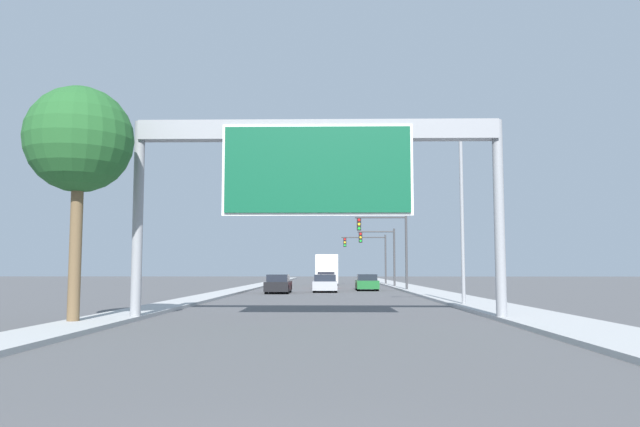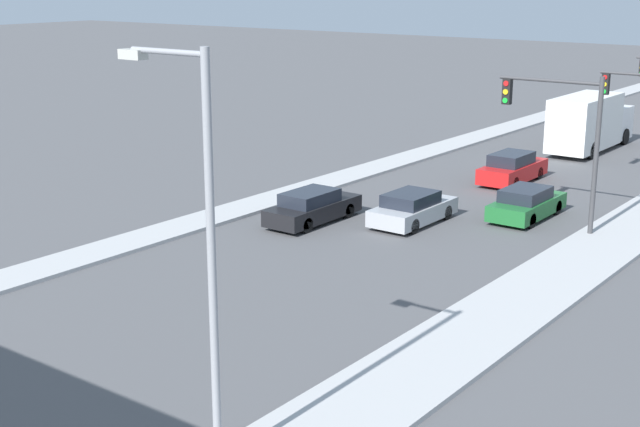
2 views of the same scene
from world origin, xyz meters
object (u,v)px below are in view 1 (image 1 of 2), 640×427
(truck_box_primary, at_px, (327,270))
(palm_tree_foreground, at_px, (79,141))
(traffic_light_near_intersection, at_px, (390,239))
(street_lamp_right, at_px, (456,199))
(traffic_light_far_intersection, at_px, (370,250))
(car_near_left, at_px, (325,284))
(sign_gantry, at_px, (318,160))
(car_far_left, at_px, (326,281))
(car_near_center, at_px, (367,283))
(traffic_light_mid_block, at_px, (382,248))
(car_far_right, at_px, (278,284))

(truck_box_primary, relative_size, palm_tree_foreground, 1.09)
(traffic_light_near_intersection, bearing_deg, street_lamp_right, -86.91)
(traffic_light_near_intersection, distance_m, traffic_light_far_intersection, 20.01)
(car_near_left, distance_m, street_lamp_right, 20.82)
(car_near_left, distance_m, traffic_light_near_intersection, 7.03)
(sign_gantry, bearing_deg, car_near_left, 90.00)
(truck_box_primary, distance_m, palm_tree_foreground, 50.53)
(palm_tree_foreground, bearing_deg, car_far_left, 78.79)
(car_near_center, bearing_deg, truck_box_primary, 101.95)
(traffic_light_mid_block, bearing_deg, car_far_left, -152.43)
(palm_tree_foreground, bearing_deg, sign_gantry, 14.50)
(traffic_light_mid_block, height_order, palm_tree_foreground, palm_tree_foreground)
(sign_gantry, distance_m, car_near_left, 27.96)
(car_near_center, bearing_deg, car_near_left, -133.48)
(car_near_left, distance_m, palm_tree_foreground, 30.99)
(sign_gantry, relative_size, car_far_left, 2.81)
(car_near_center, bearing_deg, traffic_light_mid_block, 77.04)
(car_near_center, bearing_deg, sign_gantry, -96.40)
(car_near_left, xyz_separation_m, truck_box_primary, (0.00, 20.22, 1.05))
(car_far_left, distance_m, car_near_left, 9.72)
(car_far_left, height_order, palm_tree_foreground, palm_tree_foreground)
(traffic_light_far_intersection, xyz_separation_m, street_lamp_right, (1.57, -41.84, 1.25))
(traffic_light_mid_block, distance_m, palm_tree_foreground, 44.25)
(palm_tree_foreground, distance_m, street_lamp_right, 17.68)
(car_near_center, bearing_deg, traffic_light_near_intersection, -29.34)
(street_lamp_right, bearing_deg, sign_gantry, -128.42)
(sign_gantry, height_order, palm_tree_foreground, palm_tree_foreground)
(car_near_left, relative_size, traffic_light_far_intersection, 0.77)
(truck_box_primary, relative_size, traffic_light_near_intersection, 1.32)
(traffic_light_mid_block, bearing_deg, traffic_light_far_intersection, 93.13)
(car_far_right, bearing_deg, sign_gantry, -82.06)
(traffic_light_near_intersection, height_order, traffic_light_mid_block, traffic_light_near_intersection)
(traffic_light_mid_block, height_order, traffic_light_far_intersection, traffic_light_mid_block)
(car_near_center, xyz_separation_m, palm_tree_foreground, (-11.28, -33.21, 5.33))
(traffic_light_near_intersection, relative_size, traffic_light_mid_block, 1.10)
(sign_gantry, relative_size, car_near_left, 3.00)
(traffic_light_far_intersection, xyz_separation_m, palm_tree_foreground, (-12.79, -52.14, 2.01))
(sign_gantry, height_order, street_lamp_right, street_lamp_right)
(truck_box_primary, height_order, traffic_light_far_intersection, traffic_light_far_intersection)
(car_far_right, xyz_separation_m, traffic_light_mid_block, (9.06, 15.02, 3.24))
(palm_tree_foreground, height_order, street_lamp_right, street_lamp_right)
(car_near_left, height_order, street_lamp_right, street_lamp_right)
(car_far_left, height_order, car_near_center, car_far_left)
(sign_gantry, bearing_deg, palm_tree_foreground, -165.50)
(sign_gantry, bearing_deg, traffic_light_mid_block, 82.12)
(truck_box_primary, height_order, traffic_light_mid_block, traffic_light_mid_block)
(truck_box_primary, relative_size, street_lamp_right, 0.95)
(traffic_light_mid_block, bearing_deg, truck_box_primary, 126.17)
(palm_tree_foreground, bearing_deg, truck_box_primary, 81.11)
(car_far_left, distance_m, street_lamp_right, 30.02)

